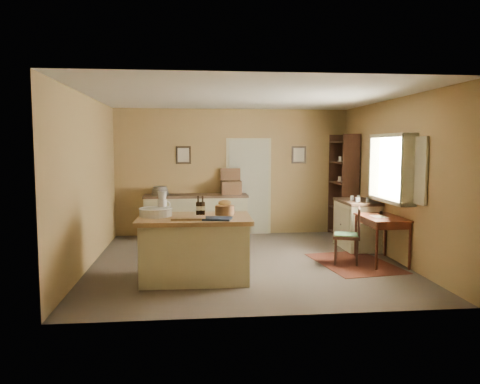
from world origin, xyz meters
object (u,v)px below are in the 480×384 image
object	(u,v)px
work_island	(194,246)
right_cabinet	(357,224)
writing_desk	(382,222)
shelving_unit	(346,186)
desk_chair	(347,236)
sideboard	(197,214)

from	to	relation	value
work_island	right_cabinet	size ratio (longest dim) A/B	1.49
writing_desk	shelving_unit	size ratio (longest dim) A/B	0.46
desk_chair	right_cabinet	distance (m)	1.28
desk_chair	shelving_unit	distance (m)	2.48
shelving_unit	right_cabinet	bearing A→B (deg)	-97.80
sideboard	shelving_unit	size ratio (longest dim) A/B	1.00
work_island	desk_chair	xyz separation A→B (m)	(2.47, 0.66, -0.03)
right_cabinet	shelving_unit	xyz separation A→B (m)	(0.16, 1.14, 0.62)
writing_desk	right_cabinet	bearing A→B (deg)	90.01
sideboard	shelving_unit	world-z (taller)	shelving_unit
sideboard	desk_chair	world-z (taller)	sideboard
right_cabinet	shelving_unit	distance (m)	1.31
desk_chair	work_island	bearing A→B (deg)	-145.84
shelving_unit	sideboard	bearing A→B (deg)	176.36
writing_desk	shelving_unit	xyz separation A→B (m)	(0.16, 2.29, 0.40)
desk_chair	right_cabinet	xyz separation A→B (m)	(0.58, 1.14, 0.01)
desk_chair	right_cabinet	world-z (taller)	right_cabinet
work_island	writing_desk	world-z (taller)	work_island
work_island	right_cabinet	xyz separation A→B (m)	(3.05, 1.80, -0.02)
work_island	right_cabinet	world-z (taller)	work_island
sideboard	writing_desk	bearing A→B (deg)	-39.86
writing_desk	right_cabinet	world-z (taller)	right_cabinet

